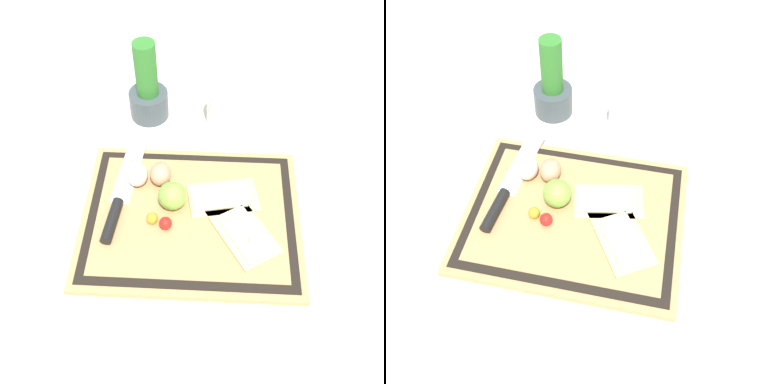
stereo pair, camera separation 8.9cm
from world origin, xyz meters
TOP-DOWN VIEW (x-y plane):
  - ground_plane at (0.00, 0.00)m, footprint 6.00×6.00m
  - cutting_board at (0.00, 0.00)m, footprint 0.44×0.36m
  - pizza_slice_near at (0.10, -0.04)m, footprint 0.16×0.18m
  - pizza_slice_far at (0.06, 0.04)m, footprint 0.16×0.11m
  - knife at (-0.15, 0.01)m, footprint 0.06×0.28m
  - egg_brown at (-0.07, 0.09)m, footprint 0.04×0.05m
  - egg_pink at (-0.12, 0.08)m, footprint 0.04×0.05m
  - lime at (-0.04, 0.02)m, footprint 0.06×0.06m
  - cherry_tomato_red at (-0.05, -0.03)m, footprint 0.03×0.03m
  - cherry_tomato_yellow at (-0.08, -0.02)m, footprint 0.02×0.02m
  - herb_pot at (-0.12, 0.31)m, footprint 0.09×0.09m
  - sauce_jar at (0.06, 0.30)m, footprint 0.07×0.07m

SIDE VIEW (x-z plane):
  - ground_plane at x=0.00m, z-range 0.00..0.00m
  - cutting_board at x=0.00m, z-range 0.00..0.02m
  - pizza_slice_near at x=0.10m, z-range 0.01..0.04m
  - pizza_slice_far at x=0.06m, z-range 0.01..0.04m
  - knife at x=-0.15m, z-range 0.02..0.04m
  - cherry_tomato_yellow at x=-0.08m, z-range 0.02..0.04m
  - cherry_tomato_red at x=-0.05m, z-range 0.02..0.05m
  - sauce_jar at x=0.06m, z-range -0.01..0.08m
  - egg_brown at x=-0.07m, z-range 0.02..0.06m
  - egg_pink at x=-0.12m, z-range 0.02..0.06m
  - lime at x=-0.04m, z-range 0.02..0.08m
  - herb_pot at x=-0.12m, z-range -0.03..0.17m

